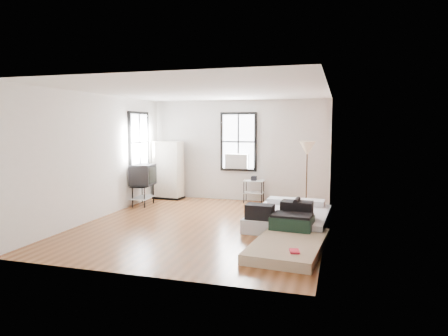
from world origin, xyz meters
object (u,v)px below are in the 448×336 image
(floor_lamp, at_px, (307,152))
(mattress_bare, at_px, (290,239))
(wardrobe, at_px, (168,170))
(side_table, at_px, (254,185))
(mattress_main, at_px, (289,216))
(tv_stand, at_px, (143,176))

(floor_lamp, bearing_deg, mattress_bare, -90.94)
(wardrobe, xyz_separation_m, side_table, (2.50, 0.07, -0.33))
(mattress_main, xyz_separation_m, side_table, (-1.25, 2.24, 0.31))
(mattress_bare, xyz_separation_m, floor_lamp, (0.05, 2.79, 1.35))
(mattress_bare, bearing_deg, mattress_main, 102.67)
(wardrobe, distance_m, tv_stand, 1.15)
(side_table, bearing_deg, floor_lamp, -33.09)
(mattress_main, distance_m, floor_lamp, 1.83)
(mattress_main, height_order, tv_stand, tv_stand)
(tv_stand, bearing_deg, side_table, 18.10)
(mattress_bare, distance_m, tv_stand, 4.92)
(side_table, bearing_deg, tv_stand, -156.11)
(wardrobe, bearing_deg, side_table, 6.70)
(floor_lamp, bearing_deg, tv_stand, -176.85)
(wardrobe, bearing_deg, floor_lamp, -7.62)
(side_table, height_order, floor_lamp, floor_lamp)
(mattress_main, relative_size, floor_lamp, 1.26)
(floor_lamp, distance_m, tv_stand, 4.27)
(mattress_main, relative_size, tv_stand, 2.01)
(wardrobe, relative_size, floor_lamp, 0.96)
(tv_stand, bearing_deg, floor_lamp, -2.64)
(wardrobe, height_order, tv_stand, wardrobe)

